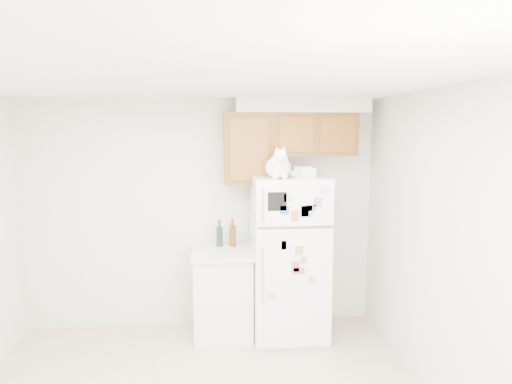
{
  "coord_description": "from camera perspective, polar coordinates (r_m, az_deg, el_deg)",
  "views": [
    {
      "loc": [
        0.11,
        -2.98,
        2.15
      ],
      "look_at": [
        0.56,
        1.55,
        1.55
      ],
      "focal_mm": 32.0,
      "sensor_mm": 36.0,
      "label": 1
    }
  ],
  "objects": [
    {
      "name": "room_shell",
      "position": [
        3.26,
        -5.41,
        -0.97
      ],
      "size": [
        3.84,
        4.04,
        2.52
      ],
      "color": "silver",
      "rests_on": "ground_plane"
    },
    {
      "name": "refrigerator",
      "position": [
        4.83,
        4.11,
        -8.1
      ],
      "size": [
        0.76,
        0.78,
        1.7
      ],
      "color": "white",
      "rests_on": "ground_plane"
    },
    {
      "name": "base_counter",
      "position": [
        4.96,
        -4.16,
        -12.41
      ],
      "size": [
        0.64,
        0.64,
        0.92
      ],
      "color": "white",
      "rests_on": "ground_plane"
    },
    {
      "name": "cat",
      "position": [
        4.46,
        2.86,
        3.25
      ],
      "size": [
        0.31,
        0.45,
        0.32
      ],
      "color": "white",
      "rests_on": "refrigerator"
    },
    {
      "name": "storage_box_back",
      "position": [
        4.73,
        5.69,
        2.62
      ],
      "size": [
        0.19,
        0.14,
        0.1
      ],
      "primitive_type": "cube",
      "rotation": [
        0.0,
        0.0,
        0.05
      ],
      "color": "white",
      "rests_on": "refrigerator"
    },
    {
      "name": "storage_box_front",
      "position": [
        4.67,
        6.54,
        2.49
      ],
      "size": [
        0.16,
        0.12,
        0.09
      ],
      "primitive_type": "cube",
      "rotation": [
        0.0,
        0.0,
        -0.1
      ],
      "color": "white",
      "rests_on": "refrigerator"
    },
    {
      "name": "bottle_green",
      "position": [
        4.96,
        -4.58,
        -5.15
      ],
      "size": [
        0.07,
        0.07,
        0.29
      ],
      "primitive_type": null,
      "color": "#19381E",
      "rests_on": "base_counter"
    },
    {
      "name": "bottle_amber",
      "position": [
        4.95,
        -2.94,
        -5.06
      ],
      "size": [
        0.07,
        0.07,
        0.31
      ],
      "primitive_type": null,
      "color": "#593814",
      "rests_on": "base_counter"
    }
  ]
}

